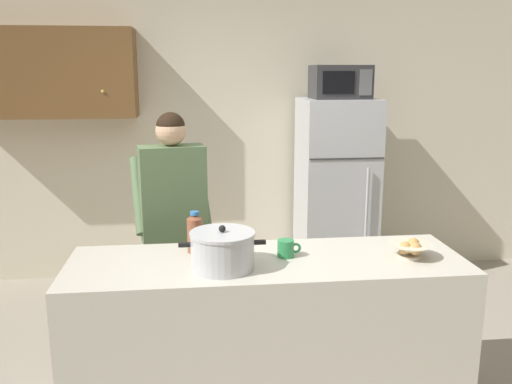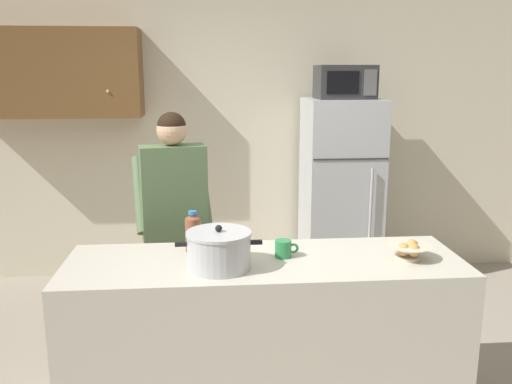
% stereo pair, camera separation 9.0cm
% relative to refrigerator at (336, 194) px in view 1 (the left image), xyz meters
% --- Properties ---
extents(back_wall_unit, '(6.00, 0.48, 2.60)m').
position_rel_refrigerator_xyz_m(back_wall_unit, '(-1.13, 0.41, 0.56)').
color(back_wall_unit, beige).
rests_on(back_wall_unit, ground).
extents(kitchen_island, '(2.14, 0.68, 0.92)m').
position_rel_refrigerator_xyz_m(kitchen_island, '(-0.86, -1.85, -0.38)').
color(kitchen_island, beige).
rests_on(kitchen_island, ground).
extents(refrigerator, '(0.64, 0.68, 1.68)m').
position_rel_refrigerator_xyz_m(refrigerator, '(0.00, 0.00, 0.00)').
color(refrigerator, '#B7BABF').
rests_on(refrigerator, ground).
extents(microwave, '(0.48, 0.37, 0.28)m').
position_rel_refrigerator_xyz_m(microwave, '(0.00, -0.02, 0.98)').
color(microwave, '#2D2D30').
rests_on(microwave, refrigerator).
extents(person_near_pot, '(0.56, 0.49, 1.66)m').
position_rel_refrigerator_xyz_m(person_near_pot, '(-1.39, -1.10, 0.20)').
color(person_near_pot, '#726656').
rests_on(person_near_pot, ground).
extents(cooking_pot, '(0.45, 0.34, 0.23)m').
position_rel_refrigerator_xyz_m(cooking_pot, '(-1.11, -1.95, 0.18)').
color(cooking_pot, silver).
rests_on(cooking_pot, kitchen_island).
extents(coffee_mug, '(0.13, 0.09, 0.10)m').
position_rel_refrigerator_xyz_m(coffee_mug, '(-0.76, -1.81, 0.13)').
color(coffee_mug, '#2D8C4C').
rests_on(coffee_mug, kitchen_island).
extents(bread_bowl, '(0.25, 0.25, 0.10)m').
position_rel_refrigerator_xyz_m(bread_bowl, '(-0.09, -1.91, 0.13)').
color(bread_bowl, beige).
rests_on(bread_bowl, kitchen_island).
extents(bottle_near_edge, '(0.09, 0.09, 0.23)m').
position_rel_refrigerator_xyz_m(bottle_near_edge, '(-1.25, -1.68, 0.19)').
color(bottle_near_edge, brown).
rests_on(bottle_near_edge, kitchen_island).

